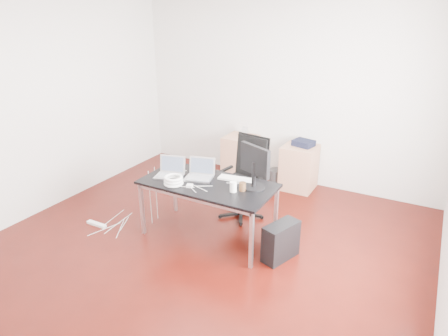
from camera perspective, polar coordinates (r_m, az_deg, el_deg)
The scene contains 18 objects.
room_shell at distance 4.23m, azimuth -3.15°, elevation 4.44°, with size 5.00×5.00×5.00m.
desk at distance 4.79m, azimuth -2.32°, elevation -2.70°, with size 1.60×0.80×0.73m.
office_chair at distance 5.37m, azimuth 3.07°, elevation -0.75°, with size 0.55×0.57×1.08m.
filing_cabinet_left at distance 6.72m, azimuth 2.37°, elevation 1.66°, with size 0.50×0.50×0.70m, color #AC7456.
filing_cabinet_right at distance 6.36m, azimuth 10.66°, elevation 0.09°, with size 0.50×0.50×0.70m, color #AC7456.
pc_tower at distance 4.63m, azimuth 8.11°, elevation -10.33°, with size 0.20×0.45×0.44m, color black.
wastebasket at distance 6.46m, azimuth 7.48°, elevation -1.37°, with size 0.24×0.24×0.28m, color black.
power_strip at distance 5.58m, azimuth -17.75°, elevation -7.64°, with size 0.30×0.06×0.04m, color white.
laptop_left at distance 5.00m, azimuth -7.71°, elevation -0.47°, with size 0.38×0.33×0.23m.
laptop_right at distance 4.91m, azimuth -3.46°, elevation -0.73°, with size 0.38×0.33×0.23m.
monitor at distance 4.55m, azimuth 4.41°, elevation 0.46°, with size 0.43×0.26×0.51m.
keyboard at distance 4.85m, azimuth 1.77°, elevation -1.59°, with size 0.44×0.14×0.02m, color white.
cup_white at distance 4.52m, azimuth 1.32°, elevation -2.70°, with size 0.08×0.08×0.12m, color white.
cup_brown at distance 4.56m, azimuth 2.66°, elevation -2.66°, with size 0.08×0.08×0.10m, color #4F321B.
cable_coil at distance 4.74m, azimuth -7.22°, elevation -1.78°, with size 0.24×0.24×0.11m.
power_adapter at distance 4.67m, azimuth -4.94°, elevation -2.54°, with size 0.07×0.07×0.03m, color white.
speaker at distance 6.51m, azimuth 2.99°, elevation 5.08°, with size 0.09×0.08×0.18m, color #9E9E9E.
navy_garment at distance 6.25m, azimuth 11.30°, elevation 3.51°, with size 0.30×0.24×0.09m, color black.
Camera 1 is at (2.19, -3.42, 2.67)m, focal length 32.00 mm.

